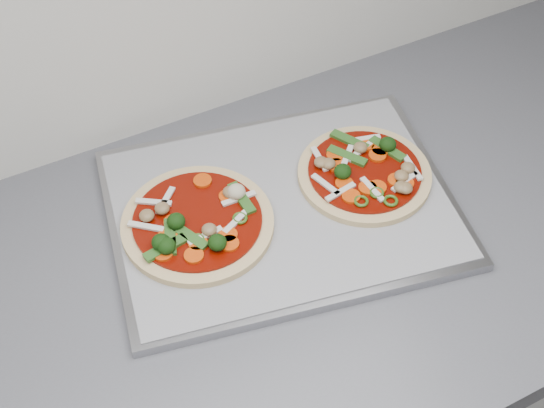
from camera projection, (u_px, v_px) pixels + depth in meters
name	position (u px, v px, depth m)	size (l,w,h in m)	color
baking_tray	(282.00, 208.00, 1.02)	(0.46, 0.34, 0.01)	#949499
parchment	(282.00, 204.00, 1.01)	(0.44, 0.32, 0.00)	gray
pizza_left	(197.00, 223.00, 0.98)	(0.24, 0.24, 0.03)	#DEBE86
pizza_right	(365.00, 172.00, 1.04)	(0.20, 0.20, 0.03)	#DEBE86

